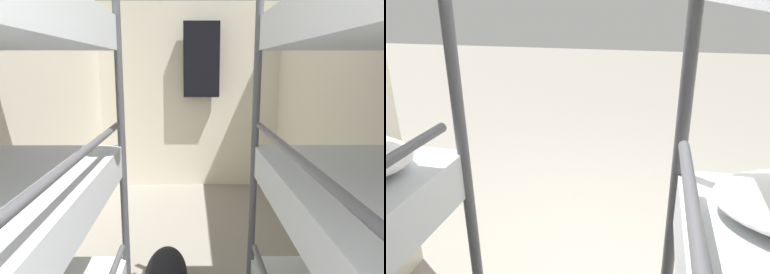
{
  "view_description": "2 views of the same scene",
  "coord_description": "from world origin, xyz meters",
  "views": [
    {
      "loc": [
        0.01,
        0.37,
        1.56
      ],
      "look_at": [
        0.03,
        3.73,
        0.87
      ],
      "focal_mm": 32.0,
      "sensor_mm": 36.0,
      "label": 1
    },
    {
      "loc": [
        -0.29,
        1.72,
        1.67
      ],
      "look_at": [
        -0.0,
        0.35,
        1.12
      ],
      "focal_mm": 35.0,
      "sensor_mm": 36.0,
      "label": 2
    }
  ],
  "objects": [
    {
      "name": "wall_right",
      "position": [
        1.17,
        2.38,
        1.17
      ],
      "size": [
        0.06,
        4.88,
        2.34
      ],
      "color": "beige",
      "rests_on": "ground_plane"
    },
    {
      "name": "wall_back",
      "position": [
        0.0,
        4.79,
        1.17
      ],
      "size": [
        2.4,
        0.06,
        2.34
      ],
      "color": "beige",
      "rests_on": "ground_plane"
    },
    {
      "name": "hanging_coat",
      "position": [
        0.15,
        4.64,
        1.64
      ],
      "size": [
        0.44,
        0.12,
        0.9
      ],
      "color": "black"
    }
  ]
}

